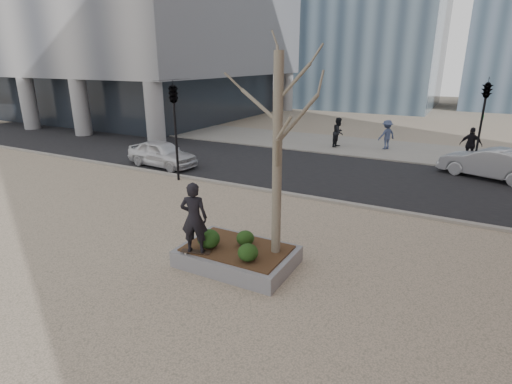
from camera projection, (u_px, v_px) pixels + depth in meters
The scene contains 18 objects.
ground at pixel (207, 256), 11.31m from camera, with size 120.00×120.00×0.00m, color tan.
street at pixel (324, 172), 19.67m from camera, with size 60.00×8.00×0.02m, color black.
far_sidewalk at pixel (360, 146), 25.53m from camera, with size 60.00×6.00×0.02m, color gray.
planter at pixel (237, 256), 10.79m from camera, with size 3.00×2.00×0.45m, color gray.
planter_mulch at pixel (237, 248), 10.71m from camera, with size 2.70×1.70×0.04m, color #382314.
sycamore_tree at pixel (278, 126), 9.47m from camera, with size 2.80×2.80×6.60m, color gray, non-canonical shape.
shrub_left at pixel (209, 239), 10.64m from camera, with size 0.60×0.60×0.51m, color #173D13.
shrub_middle at pixel (245, 238), 10.79m from camera, with size 0.48×0.48×0.41m, color #143611.
shrub_right at pixel (248, 252), 9.95m from camera, with size 0.52×0.52×0.44m, color #163711.
skateboard at pixel (196, 252), 10.44m from camera, with size 0.78×0.20×0.07m, color black, non-canonical shape.
skateboarder at pixel (194, 218), 10.13m from camera, with size 0.69×0.45×1.88m, color black.
police_car at pixel (162, 153), 20.58m from camera, with size 1.58×3.93×1.34m, color silver.
car_silver at pixel (490, 163), 18.49m from camera, with size 1.50×4.30×1.42m, color #9FA1A7.
pedestrian_a at pixel (338, 132), 25.12m from camera, with size 0.90×0.70×1.84m, color black.
pedestrian_b at pixel (387, 135), 24.50m from camera, with size 1.15×0.66×1.78m, color #3C486C.
pedestrian_c at pixel (471, 145), 21.31m from camera, with size 1.10×0.46×1.87m, color black.
traffic_light_near at pixel (176, 131), 17.75m from camera, with size 0.60×2.48×4.50m, color black, non-canonical shape.
traffic_light_far at pixel (481, 124), 19.90m from camera, with size 0.60×2.48×4.50m, color black, non-canonical shape.
Camera 1 is at (6.03, -8.30, 5.28)m, focal length 28.00 mm.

